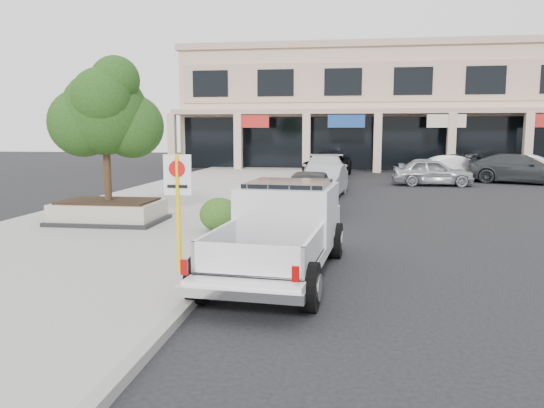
{
  "coord_description": "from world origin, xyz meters",
  "views": [
    {
      "loc": [
        0.99,
        -11.1,
        2.88
      ],
      "look_at": [
        -0.82,
        1.5,
        1.13
      ],
      "focal_mm": 35.0,
      "sensor_mm": 36.0,
      "label": 1
    }
  ],
  "objects_px": {
    "lot_car_a": "(433,172)",
    "lot_car_d": "(473,165)",
    "no_parking_sign": "(178,196)",
    "curb_car_b": "(325,181)",
    "planter_tree": "(111,113)",
    "curb_car_a": "(308,191)",
    "curb_car_c": "(325,171)",
    "lot_car_c": "(520,169)",
    "lot_car_e": "(431,168)",
    "lot_car_b": "(456,168)",
    "pickup_truck": "(278,231)",
    "planter": "(109,211)",
    "lot_car_f": "(533,166)",
    "curb_car_d": "(328,165)"
  },
  "relations": [
    {
      "from": "lot_car_a",
      "to": "lot_car_d",
      "type": "xyz_separation_m",
      "value": [
        3.36,
        5.73,
        0.04
      ]
    },
    {
      "from": "no_parking_sign",
      "to": "curb_car_b",
      "type": "xyz_separation_m",
      "value": [
        2.24,
        13.63,
        -0.92
      ]
    },
    {
      "from": "planter_tree",
      "to": "curb_car_a",
      "type": "relative_size",
      "value": 0.89
    },
    {
      "from": "curb_car_c",
      "to": "lot_car_c",
      "type": "bearing_deg",
      "value": 15.28
    },
    {
      "from": "lot_car_e",
      "to": "no_parking_sign",
      "type": "bearing_deg",
      "value": 171.74
    },
    {
      "from": "no_parking_sign",
      "to": "lot_car_a",
      "type": "xyz_separation_m",
      "value": [
        7.73,
        19.45,
        -0.91
      ]
    },
    {
      "from": "lot_car_b",
      "to": "lot_car_d",
      "type": "xyz_separation_m",
      "value": [
        1.39,
        1.88,
        0.04
      ]
    },
    {
      "from": "curb_car_a",
      "to": "lot_car_c",
      "type": "relative_size",
      "value": 0.8
    },
    {
      "from": "no_parking_sign",
      "to": "lot_car_c",
      "type": "xyz_separation_m",
      "value": [
        12.76,
        21.41,
        -0.81
      ]
    },
    {
      "from": "pickup_truck",
      "to": "lot_car_a",
      "type": "bearing_deg",
      "value": 77.82
    },
    {
      "from": "lot_car_e",
      "to": "lot_car_d",
      "type": "bearing_deg",
      "value": -47.42
    },
    {
      "from": "planter",
      "to": "curb_car_a",
      "type": "relative_size",
      "value": 0.71
    },
    {
      "from": "lot_car_f",
      "to": "planter",
      "type": "bearing_deg",
      "value": 161.11
    },
    {
      "from": "curb_car_a",
      "to": "lot_car_d",
      "type": "height_order",
      "value": "curb_car_a"
    },
    {
      "from": "lot_car_b",
      "to": "lot_car_d",
      "type": "height_order",
      "value": "lot_car_d"
    },
    {
      "from": "lot_car_a",
      "to": "lot_car_d",
      "type": "distance_m",
      "value": 6.64
    },
    {
      "from": "curb_car_c",
      "to": "curb_car_d",
      "type": "distance_m",
      "value": 5.99
    },
    {
      "from": "curb_car_d",
      "to": "no_parking_sign",
      "type": "bearing_deg",
      "value": -88.93
    },
    {
      "from": "lot_car_d",
      "to": "lot_car_f",
      "type": "relative_size",
      "value": 1.28
    },
    {
      "from": "lot_car_c",
      "to": "lot_car_e",
      "type": "bearing_deg",
      "value": 87.28
    },
    {
      "from": "planter",
      "to": "lot_car_e",
      "type": "height_order",
      "value": "lot_car_e"
    },
    {
      "from": "planter_tree",
      "to": "curb_car_d",
      "type": "height_order",
      "value": "planter_tree"
    },
    {
      "from": "planter_tree",
      "to": "curb_car_a",
      "type": "height_order",
      "value": "planter_tree"
    },
    {
      "from": "lot_car_d",
      "to": "lot_car_e",
      "type": "distance_m",
      "value": 3.35
    },
    {
      "from": "lot_car_a",
      "to": "lot_car_f",
      "type": "height_order",
      "value": "lot_car_a"
    },
    {
      "from": "curb_car_c",
      "to": "curb_car_a",
      "type": "bearing_deg",
      "value": -92.7
    },
    {
      "from": "lot_car_b",
      "to": "lot_car_c",
      "type": "relative_size",
      "value": 0.78
    },
    {
      "from": "lot_car_d",
      "to": "curb_car_c",
      "type": "bearing_deg",
      "value": 122.73
    },
    {
      "from": "lot_car_b",
      "to": "lot_car_c",
      "type": "distance_m",
      "value": 3.59
    },
    {
      "from": "planter",
      "to": "pickup_truck",
      "type": "xyz_separation_m",
      "value": [
        5.8,
        -4.76,
        0.44
      ]
    },
    {
      "from": "planter_tree",
      "to": "lot_car_e",
      "type": "height_order",
      "value": "planter_tree"
    },
    {
      "from": "curb_car_d",
      "to": "lot_car_d",
      "type": "height_order",
      "value": "curb_car_d"
    },
    {
      "from": "curb_car_d",
      "to": "lot_car_a",
      "type": "height_order",
      "value": "curb_car_d"
    },
    {
      "from": "curb_car_d",
      "to": "lot_car_a",
      "type": "distance_m",
      "value": 7.46
    },
    {
      "from": "lot_car_a",
      "to": "pickup_truck",
      "type": "bearing_deg",
      "value": 163.1
    },
    {
      "from": "planter_tree",
      "to": "lot_car_c",
      "type": "relative_size",
      "value": 0.71
    },
    {
      "from": "curb_car_c",
      "to": "planter_tree",
      "type": "bearing_deg",
      "value": -115.92
    },
    {
      "from": "curb_car_a",
      "to": "curb_car_c",
      "type": "bearing_deg",
      "value": 89.38
    },
    {
      "from": "planter_tree",
      "to": "lot_car_e",
      "type": "distance_m",
      "value": 21.88
    },
    {
      "from": "curb_car_c",
      "to": "lot_car_b",
      "type": "xyz_separation_m",
      "value": [
        7.67,
        5.14,
        -0.11
      ]
    },
    {
      "from": "no_parking_sign",
      "to": "lot_car_f",
      "type": "xyz_separation_m",
      "value": [
        14.83,
        25.72,
        -0.92
      ]
    },
    {
      "from": "lot_car_e",
      "to": "curb_car_a",
      "type": "bearing_deg",
      "value": 167.18
    },
    {
      "from": "curb_car_d",
      "to": "curb_car_b",
      "type": "bearing_deg",
      "value": -82.73
    },
    {
      "from": "pickup_truck",
      "to": "lot_car_d",
      "type": "xyz_separation_m",
      "value": [
        9.19,
        24.74,
        -0.15
      ]
    },
    {
      "from": "lot_car_c",
      "to": "lot_car_b",
      "type": "bearing_deg",
      "value": 79.69
    },
    {
      "from": "lot_car_a",
      "to": "curb_car_b",
      "type": "bearing_deg",
      "value": 136.8
    },
    {
      "from": "curb_car_b",
      "to": "curb_car_c",
      "type": "distance_m",
      "value": 4.54
    },
    {
      "from": "planter",
      "to": "curb_car_a",
      "type": "xyz_separation_m",
      "value": [
        5.75,
        3.85,
        0.29
      ]
    },
    {
      "from": "planter",
      "to": "lot_car_d",
      "type": "distance_m",
      "value": 24.99
    },
    {
      "from": "pickup_truck",
      "to": "curb_car_a",
      "type": "height_order",
      "value": "pickup_truck"
    }
  ]
}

